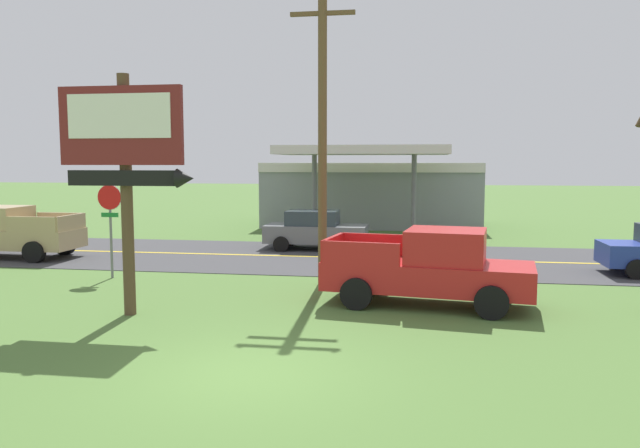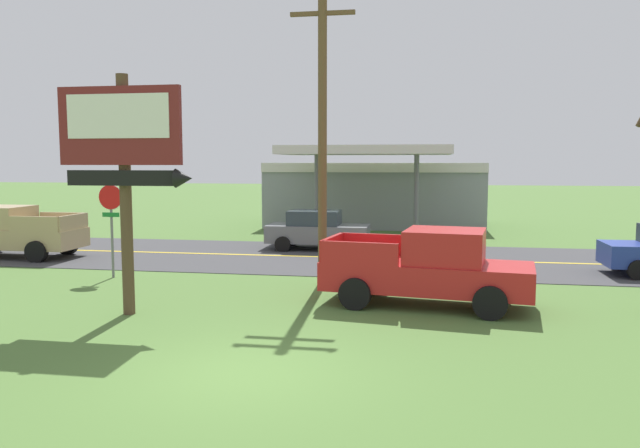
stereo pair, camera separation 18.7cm
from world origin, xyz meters
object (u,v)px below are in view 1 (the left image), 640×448
at_px(stop_sign, 110,214).
at_px(utility_pole, 322,118).
at_px(pickup_tan_on_road, 9,233).
at_px(gas_station, 372,192).
at_px(motel_sign, 126,152).
at_px(car_grey_near_lane, 315,230).
at_px(pickup_red_parked_on_lawn, 430,268).

bearing_deg(stop_sign, utility_pole, 0.90).
bearing_deg(pickup_tan_on_road, gas_station, 48.01).
height_order(motel_sign, stop_sign, motel_sign).
distance_m(utility_pole, car_grey_near_lane, 8.31).
xyz_separation_m(gas_station, pickup_tan_on_road, (-12.74, -14.16, -0.98)).
relative_size(motel_sign, car_grey_near_lane, 1.35).
bearing_deg(motel_sign, pickup_red_parked_on_lawn, 17.50).
distance_m(motel_sign, utility_pole, 6.04).
height_order(motel_sign, pickup_red_parked_on_lawn, motel_sign).
height_order(stop_sign, gas_station, gas_station).
height_order(pickup_red_parked_on_lawn, pickup_tan_on_road, same).
bearing_deg(motel_sign, utility_pole, 48.86).
xyz_separation_m(motel_sign, pickup_red_parked_on_lawn, (7.04, 2.22, -2.91)).
height_order(pickup_tan_on_road, car_grey_near_lane, pickup_tan_on_road).
bearing_deg(stop_sign, pickup_tan_on_road, 151.42).
relative_size(stop_sign, pickup_red_parked_on_lawn, 0.54).
xyz_separation_m(motel_sign, pickup_tan_on_road, (-8.65, 7.57, -2.91)).
bearing_deg(stop_sign, pickup_red_parked_on_lawn, -12.38).
height_order(gas_station, pickup_tan_on_road, gas_station).
height_order(gas_station, pickup_red_parked_on_lawn, gas_station).
bearing_deg(stop_sign, motel_sign, -57.48).
relative_size(pickup_red_parked_on_lawn, pickup_tan_on_road, 1.04).
relative_size(utility_pole, pickup_tan_on_road, 1.77).
height_order(motel_sign, utility_pole, utility_pole).
bearing_deg(pickup_tan_on_road, utility_pole, -13.81).
xyz_separation_m(pickup_tan_on_road, car_grey_near_lane, (11.16, 4.00, -0.13)).
bearing_deg(pickup_red_parked_on_lawn, motel_sign, -162.50).
bearing_deg(car_grey_near_lane, pickup_tan_on_road, -160.27).
xyz_separation_m(stop_sign, car_grey_near_lane, (5.29, 7.20, -1.20)).
bearing_deg(gas_station, car_grey_near_lane, -98.88).
bearing_deg(utility_pole, car_grey_near_lane, 101.25).
xyz_separation_m(stop_sign, pickup_red_parked_on_lawn, (9.82, -2.16, -1.06)).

